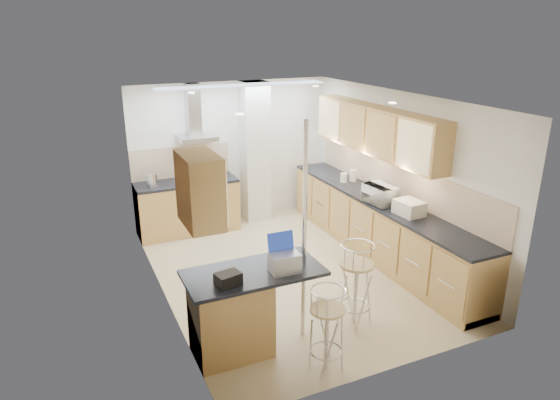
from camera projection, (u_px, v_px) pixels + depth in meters
name	position (u px, v px, depth m)	size (l,w,h in m)	color
ground	(290.00, 272.00, 7.26)	(4.80, 4.80, 0.00)	#CBB787
room_shell	(300.00, 161.00, 7.20)	(3.64, 4.84, 2.51)	silver
right_counter	(378.00, 226.00, 7.69)	(0.63, 4.40, 0.92)	tan
back_counter	(187.00, 206.00, 8.54)	(1.70, 0.63, 0.92)	tan
peninsula	(254.00, 309.00, 5.42)	(1.47, 0.72, 0.94)	tan
microwave	(381.00, 194.00, 7.28)	(0.51, 0.34, 0.28)	white
laptop	(285.00, 263.00, 5.22)	(0.30, 0.23, 0.21)	#989A9F
bag	(228.00, 279.00, 4.96)	(0.24, 0.18, 0.13)	black
bar_stool_near	(327.00, 330.00, 5.07)	(0.38, 0.38, 0.93)	tan
bar_stool_end	(356.00, 284.00, 5.85)	(0.42, 0.42, 1.04)	tan
jar_a	(353.00, 175.00, 8.35)	(0.12, 0.12, 0.20)	#EFE6CF
jar_b	(344.00, 178.00, 8.30)	(0.11, 0.11, 0.15)	#EFE6CF
jar_c	(379.00, 194.00, 7.38)	(0.14, 0.14, 0.22)	#B5AE91
jar_d	(417.00, 208.00, 6.92)	(0.10, 0.10, 0.15)	white
bread_bin	(409.00, 208.00, 6.86)	(0.30, 0.38, 0.20)	#EFE6CF
kettle	(152.00, 180.00, 8.05)	(0.16, 0.16, 0.22)	#B4B6B9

